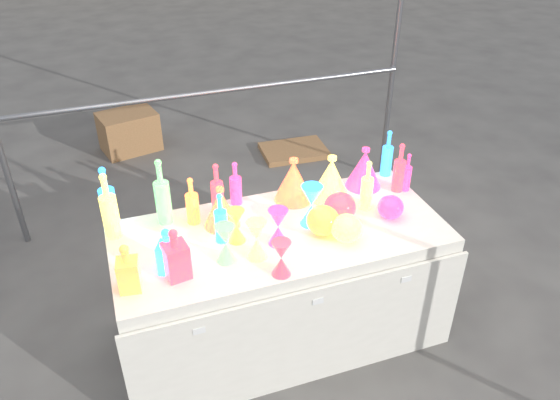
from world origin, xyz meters
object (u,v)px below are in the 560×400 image
object	(u,v)px
lampshade_0	(221,207)
bottle_0	(192,201)
display_table	(281,285)
cardboard_box_closed	(129,132)
decanter_0	(128,267)
hourglass_0	(281,258)
globe_0	(323,222)

from	to	relation	value
lampshade_0	bottle_0	bearing A→B (deg)	145.81
display_table	cardboard_box_closed	bearing A→B (deg)	101.87
bottle_0	lampshade_0	world-z (taller)	bottle_0
display_table	decanter_0	world-z (taller)	decanter_0
display_table	decanter_0	size ratio (longest dim) A/B	7.28
decanter_0	hourglass_0	size ratio (longest dim) A/B	1.32
cardboard_box_closed	decanter_0	xyz separation A→B (m)	(-0.23, -2.97, 0.69)
globe_0	bottle_0	bearing A→B (deg)	152.50
decanter_0	cardboard_box_closed	bearing A→B (deg)	94.11
globe_0	lampshade_0	xyz separation A→B (m)	(-0.49, 0.25, 0.05)
bottle_0	hourglass_0	bearing A→B (deg)	-61.65
globe_0	lampshade_0	world-z (taller)	lampshade_0
display_table	globe_0	bearing A→B (deg)	-20.66
cardboard_box_closed	bottle_0	size ratio (longest dim) A/B	1.86
lampshade_0	cardboard_box_closed	bearing A→B (deg)	91.32
globe_0	lampshade_0	distance (m)	0.55
cardboard_box_closed	lampshade_0	size ratio (longest dim) A/B	2.20
decanter_0	lampshade_0	bearing A→B (deg)	42.85
bottle_0	globe_0	world-z (taller)	bottle_0
display_table	cardboard_box_closed	xyz separation A→B (m)	(-0.58, 2.78, -0.18)
cardboard_box_closed	lampshade_0	bearing A→B (deg)	-96.46
bottle_0	globe_0	distance (m)	0.72
globe_0	lampshade_0	bearing A→B (deg)	152.90
hourglass_0	lampshade_0	size ratio (longest dim) A/B	0.80
hourglass_0	bottle_0	bearing A→B (deg)	118.35
decanter_0	display_table	bearing A→B (deg)	21.78
decanter_0	bottle_0	bearing A→B (deg)	57.00
cardboard_box_closed	decanter_0	size ratio (longest dim) A/B	2.06
cardboard_box_closed	bottle_0	distance (m)	2.63
hourglass_0	lampshade_0	xyz separation A→B (m)	(-0.17, 0.50, 0.02)
decanter_0	hourglass_0	xyz separation A→B (m)	(0.70, -0.13, -0.03)
display_table	bottle_0	world-z (taller)	bottle_0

